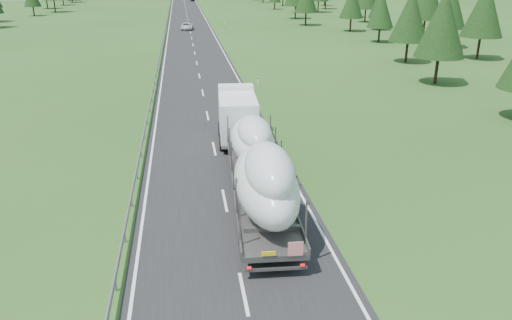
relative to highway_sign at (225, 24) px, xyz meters
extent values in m
plane|color=#254918|center=(-7.20, -80.00, -1.81)|extent=(400.00, 400.00, 0.00)
cube|color=black|center=(-7.20, 20.00, -1.80)|extent=(10.00, 400.00, 0.02)
cube|color=slate|center=(-12.50, 20.00, -1.21)|extent=(0.08, 400.00, 0.32)
cylinder|color=slate|center=(-12.50, -80.00, -1.51)|extent=(0.10, 0.10, 0.60)
cube|color=silver|center=(-0.70, -50.00, -1.31)|extent=(0.12, 0.07, 1.00)
cube|color=black|center=(-0.70, -50.00, -0.99)|extent=(0.13, 0.08, 0.12)
cube|color=silver|center=(-0.70, 0.00, -1.31)|extent=(0.12, 0.07, 1.00)
cube|color=black|center=(-0.70, 0.00, -0.99)|extent=(0.13, 0.08, 0.12)
cube|color=silver|center=(-0.70, 50.00, -1.31)|extent=(0.12, 0.07, 1.00)
cube|color=black|center=(-0.70, 50.00, -0.99)|extent=(0.13, 0.08, 0.12)
cube|color=silver|center=(-0.70, 100.00, -1.31)|extent=(0.12, 0.07, 1.00)
cube|color=black|center=(-0.70, 100.00, -0.99)|extent=(0.13, 0.08, 0.12)
cylinder|color=slate|center=(0.00, 0.00, -0.81)|extent=(0.08, 0.08, 2.00)
cube|color=silver|center=(0.00, 0.00, 0.19)|extent=(0.05, 0.90, 1.20)
cylinder|color=black|center=(34.18, -37.32, 0.09)|extent=(0.36, 0.36, 3.80)
cone|color=black|center=(34.18, -37.32, 5.36)|extent=(5.91, 5.91, 7.91)
cylinder|color=black|center=(34.94, -26.09, 0.07)|extent=(0.36, 0.36, 3.75)
cone|color=black|center=(34.94, -26.09, 5.28)|extent=(5.84, 5.84, 7.82)
cylinder|color=black|center=(36.55, -14.71, 0.25)|extent=(0.36, 0.36, 4.11)
cylinder|color=black|center=(33.06, -0.21, -0.36)|extent=(0.36, 0.36, 2.89)
cone|color=black|center=(33.06, -0.21, 3.65)|extent=(4.49, 4.49, 6.02)
cylinder|color=black|center=(36.10, 16.01, 0.04)|extent=(0.36, 0.36, 3.70)
cylinder|color=black|center=(37.96, 29.59, -0.26)|extent=(0.36, 0.36, 3.11)
cylinder|color=black|center=(32.07, 45.48, 0.11)|extent=(0.36, 0.36, 3.85)
cylinder|color=black|center=(37.74, 57.49, -0.10)|extent=(0.36, 0.36, 3.42)
cylinder|color=black|center=(41.52, 72.17, -0.36)|extent=(0.36, 0.36, 2.89)
cylinder|color=black|center=(19.94, -52.27, 0.01)|extent=(0.36, 0.36, 3.64)
cone|color=black|center=(19.94, -52.27, 5.07)|extent=(5.66, 5.66, 7.59)
cylinder|color=black|center=(22.48, -38.46, -0.07)|extent=(0.36, 0.36, 3.47)
cone|color=black|center=(22.48, -38.46, 4.75)|extent=(5.40, 5.40, 7.23)
cylinder|color=black|center=(26.25, -18.36, -0.28)|extent=(0.36, 0.36, 3.05)
cone|color=black|center=(26.25, -18.36, 3.96)|extent=(4.75, 4.75, 6.36)
cylinder|color=black|center=(26.40, -1.81, -0.21)|extent=(0.36, 0.36, 3.20)
cone|color=black|center=(26.40, -1.81, 4.24)|extent=(4.98, 4.98, 6.67)
cylinder|color=black|center=(19.79, 10.90, -0.09)|extent=(0.36, 0.36, 3.44)
cylinder|color=black|center=(20.93, 27.02, 0.12)|extent=(0.36, 0.36, 3.86)
cylinder|color=black|center=(25.29, 45.02, -0.47)|extent=(0.36, 0.36, 2.67)
cylinder|color=black|center=(21.15, 58.34, -0.53)|extent=(0.36, 0.36, 2.55)
cylinder|color=black|center=(26.77, 73.18, -0.51)|extent=(0.36, 0.36, 2.60)
cylinder|color=black|center=(-49.43, 45.48, -0.34)|extent=(0.36, 0.36, 2.94)
cylinder|color=black|center=(-46.37, 57.49, 0.29)|extent=(0.36, 0.36, 4.19)
cylinder|color=black|center=(-51.98, 72.17, 0.20)|extent=(0.36, 0.36, 4.03)
cylinder|color=black|center=(-50.08, 87.55, 0.06)|extent=(0.36, 0.36, 3.73)
cube|color=white|center=(-5.26, -69.88, 0.30)|extent=(3.07, 5.69, 3.11)
cube|color=black|center=(-5.26, -67.05, 0.85)|extent=(2.55, 0.23, 1.55)
cube|color=white|center=(-5.26, -67.44, 2.02)|extent=(2.84, 1.48, 0.33)
cube|color=#5A5755|center=(-5.26, -70.99, -1.20)|extent=(2.95, 3.47, 0.28)
cylinder|color=black|center=(-6.54, -67.88, -1.25)|extent=(0.45, 1.13, 1.11)
cylinder|color=black|center=(-3.99, -67.88, -1.25)|extent=(0.45, 1.13, 1.11)
cylinder|color=black|center=(-6.54, -71.43, -1.25)|extent=(0.45, 1.13, 1.11)
cylinder|color=black|center=(-3.99, -71.43, -1.25)|extent=(0.45, 1.13, 1.11)
cube|color=#5A5755|center=(-5.26, -80.42, -0.79)|extent=(3.83, 15.67, 0.29)
cube|color=#5A5755|center=(-6.74, -80.42, -0.51)|extent=(0.91, 15.52, 0.27)
cube|color=#5A5755|center=(-3.79, -80.42, -0.51)|extent=(0.91, 15.52, 0.27)
cube|color=#5A5755|center=(-6.74, -87.08, 0.41)|extent=(0.08, 0.08, 2.11)
cube|color=#5A5755|center=(-3.79, -87.08, 0.41)|extent=(0.08, 0.08, 2.11)
cube|color=#5A5755|center=(-6.74, -84.42, 0.41)|extent=(0.08, 0.08, 2.11)
cube|color=#5A5755|center=(-3.79, -84.42, 0.41)|extent=(0.08, 0.08, 2.11)
cube|color=#5A5755|center=(-6.74, -81.75, 0.41)|extent=(0.08, 0.08, 2.11)
cube|color=#5A5755|center=(-3.79, -81.75, 0.41)|extent=(0.08, 0.08, 2.11)
cube|color=#5A5755|center=(-6.74, -79.09, 0.41)|extent=(0.08, 0.08, 2.11)
cube|color=#5A5755|center=(-3.79, -79.09, 0.41)|extent=(0.08, 0.08, 2.11)
cube|color=#5A5755|center=(-6.74, -76.43, 0.41)|extent=(0.08, 0.08, 2.11)
cube|color=#5A5755|center=(-3.79, -76.43, 0.41)|extent=(0.08, 0.08, 2.11)
cube|color=#5A5755|center=(-6.74, -73.76, 0.41)|extent=(0.08, 0.08, 2.11)
cube|color=#5A5755|center=(-3.79, -73.76, 0.41)|extent=(0.08, 0.08, 2.11)
cylinder|color=black|center=(-6.48, -86.41, -1.25)|extent=(0.50, 1.13, 1.11)
cylinder|color=black|center=(-4.04, -86.41, -1.25)|extent=(0.50, 1.13, 1.11)
cylinder|color=black|center=(-6.48, -85.08, -1.25)|extent=(0.50, 1.13, 1.11)
cylinder|color=black|center=(-4.04, -85.08, -1.25)|extent=(0.50, 1.13, 1.11)
cube|color=#5A5755|center=(-5.26, -88.13, -1.31)|extent=(2.78, 0.28, 0.13)
cube|color=red|center=(-4.43, -88.21, -0.31)|extent=(0.67, 0.08, 0.67)
cube|color=yellow|center=(-5.60, -88.21, -0.48)|extent=(0.61, 0.08, 0.20)
cube|color=red|center=(-6.43, -88.21, -1.14)|extent=(0.20, 0.08, 0.11)
cube|color=red|center=(-4.10, -88.21, -1.14)|extent=(0.20, 0.08, 0.11)
ellipsoid|color=silver|center=(-5.26, -83.97, 0.90)|extent=(3.46, 8.21, 3.08)
ellipsoid|color=silver|center=(-5.26, -84.98, 1.98)|extent=(2.57, 5.22, 2.47)
ellipsoid|color=silver|center=(-5.26, -76.43, 0.56)|extent=(3.12, 7.39, 2.40)
ellipsoid|color=silver|center=(-5.26, -77.33, 1.40)|extent=(2.32, 4.70, 1.92)
imported|color=silver|center=(-7.78, 5.99, -1.07)|extent=(2.92, 5.50, 1.47)
camera|label=1|loc=(-9.23, -106.29, 10.94)|focal=35.00mm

